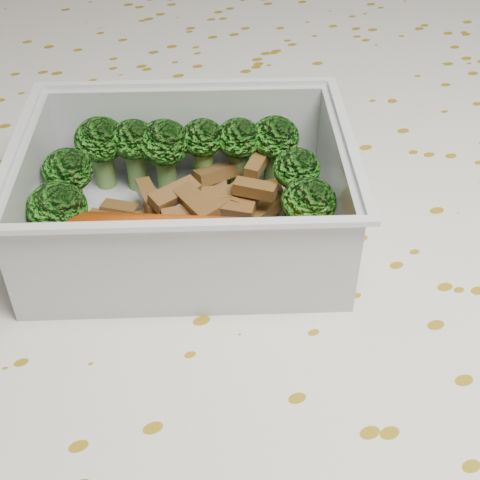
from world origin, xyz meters
name	(u,v)px	position (x,y,z in m)	size (l,w,h in m)	color
dining_table	(233,370)	(0.00, 0.00, 0.67)	(1.40, 0.90, 0.75)	brown
tablecloth	(232,316)	(0.00, 0.00, 0.72)	(1.46, 0.96, 0.19)	silver
lunch_container	(187,205)	(-0.01, 0.04, 0.78)	(0.23, 0.20, 0.06)	silver
broccoli_florets	(178,163)	(-0.01, 0.06, 0.79)	(0.17, 0.14, 0.05)	#608C3F
meat_pile	(194,205)	(-0.01, 0.04, 0.77)	(0.12, 0.07, 0.03)	brown
sausage	(193,242)	(-0.02, 0.00, 0.78)	(0.15, 0.09, 0.03)	#BC410D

